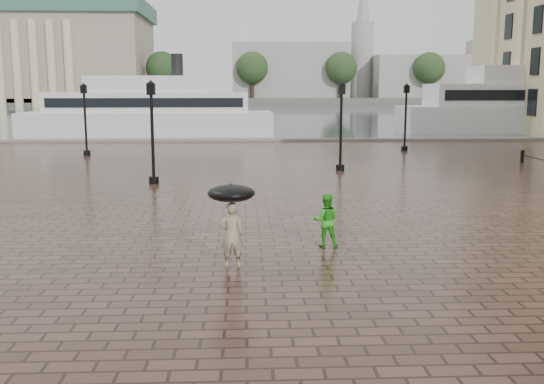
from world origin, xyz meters
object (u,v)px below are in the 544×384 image
(adult_pedestrian, at_px, (232,235))
(ferry_near, at_px, (149,111))
(child_pedestrian, at_px, (326,220))
(ferry_far, at_px, (538,105))
(street_lamps, at_px, (252,122))

(adult_pedestrian, xyz_separation_m, ferry_near, (-8.34, 41.58, 1.40))
(ferry_near, bearing_deg, child_pedestrian, -77.62)
(ferry_far, bearing_deg, street_lamps, -139.22)
(adult_pedestrian, bearing_deg, ferry_far, -123.77)
(street_lamps, xyz_separation_m, child_pedestrian, (1.71, -18.81, -1.62))
(adult_pedestrian, bearing_deg, street_lamps, -92.87)
(child_pedestrian, relative_size, ferry_far, 0.05)
(child_pedestrian, height_order, ferry_far, ferry_far)
(street_lamps, distance_m, ferry_near, 22.85)
(street_lamps, xyz_separation_m, adult_pedestrian, (-0.74, -20.61, -1.54))
(street_lamps, relative_size, ferry_near, 0.96)
(street_lamps, bearing_deg, adult_pedestrian, -92.07)
(street_lamps, height_order, ferry_far, ferry_far)
(adult_pedestrian, distance_m, ferry_near, 42.43)
(street_lamps, bearing_deg, ferry_far, 40.38)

